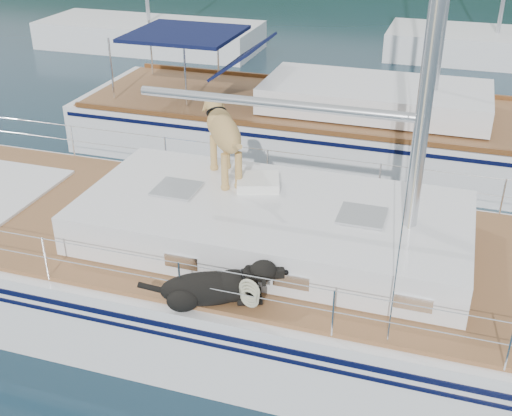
% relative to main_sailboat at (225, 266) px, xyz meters
% --- Properties ---
extents(ground, '(120.00, 120.00, 0.00)m').
position_rel_main_sailboat_xyz_m(ground, '(-0.09, 0.00, -0.68)').
color(ground, black).
rests_on(ground, ground).
extents(main_sailboat, '(12.00, 4.00, 14.01)m').
position_rel_main_sailboat_xyz_m(main_sailboat, '(0.00, 0.00, 0.00)').
color(main_sailboat, white).
rests_on(main_sailboat, ground).
extents(neighbor_sailboat, '(11.00, 3.50, 13.30)m').
position_rel_main_sailboat_xyz_m(neighbor_sailboat, '(0.11, 6.19, -0.06)').
color(neighbor_sailboat, white).
rests_on(neighbor_sailboat, ground).
extents(bg_boat_west, '(8.00, 3.00, 11.65)m').
position_rel_main_sailboat_xyz_m(bg_boat_west, '(-8.09, 14.00, -0.24)').
color(bg_boat_west, white).
rests_on(bg_boat_west, ground).
extents(bg_boat_center, '(7.20, 3.00, 11.65)m').
position_rel_main_sailboat_xyz_m(bg_boat_center, '(3.91, 16.00, -0.23)').
color(bg_boat_center, white).
rests_on(bg_boat_center, ground).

